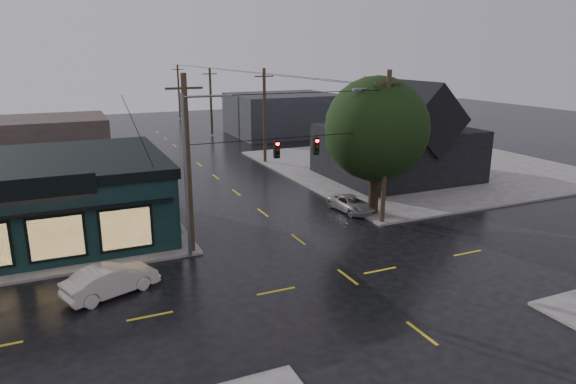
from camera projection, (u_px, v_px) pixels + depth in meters
name	position (u px, v px, depth m)	size (l,w,h in m)	color
ground_plane	(348.00, 277.00, 26.43)	(160.00, 160.00, 0.00)	black
sidewalk_ne	(418.00, 166.00, 51.89)	(28.00, 28.00, 0.15)	#63605C
pizza_shop	(28.00, 199.00, 31.27)	(16.30, 12.34, 4.90)	black
ne_building	(397.00, 129.00, 46.12)	(12.60, 11.60, 8.75)	black
corner_tree	(377.00, 129.00, 34.96)	(7.17, 7.17, 9.58)	black
utility_pole_nw	(193.00, 253.00, 29.61)	(2.00, 0.32, 10.15)	#312516
utility_pole_ne	(382.00, 223.00, 34.72)	(2.00, 0.32, 10.15)	#312516
utility_pole_far_a	(265.00, 163.00, 53.65)	(2.00, 0.32, 9.65)	#312516
utility_pole_far_b	(212.00, 135.00, 71.27)	(2.00, 0.32, 9.15)	#312516
utility_pole_far_c	(180.00, 119.00, 88.89)	(2.00, 0.32, 9.15)	#312516
span_signal_assembly	(297.00, 147.00, 30.69)	(13.00, 0.48, 1.23)	black
streetlight_nw	(190.00, 258.00, 28.87)	(5.40, 0.30, 9.15)	slate
streetlight_ne	(382.00, 219.00, 35.53)	(5.40, 0.30, 9.15)	slate
bg_building_west	(48.00, 138.00, 55.59)	(12.00, 10.00, 4.40)	#332825
bg_building_east	(283.00, 114.00, 71.62)	(14.00, 12.00, 5.60)	#2A292F
sedan_cream	(111.00, 280.00, 24.36)	(1.55, 4.46, 1.47)	beige
suv_silver	(351.00, 204.00, 37.19)	(1.89, 4.10, 1.14)	gray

